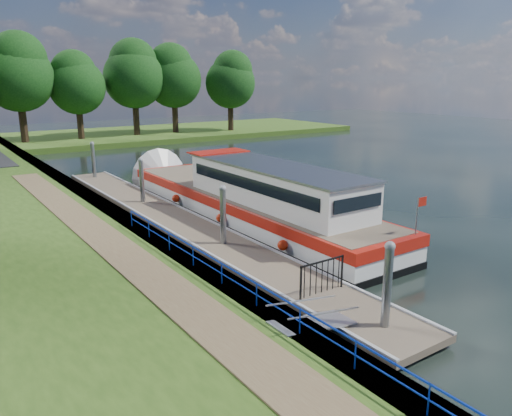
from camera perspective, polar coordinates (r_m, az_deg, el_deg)
ground at (r=15.66m, az=12.96°, el=-13.54°), size 160.00×160.00×0.00m
bank_edge at (r=26.30m, az=-15.87°, el=-1.17°), size 1.10×90.00×0.78m
far_bank at (r=65.49m, az=-14.46°, el=8.04°), size 60.00×18.00×0.60m
footpath at (r=19.28m, az=-14.32°, el=-5.53°), size 1.60×40.00×0.05m
blue_fence at (r=15.55m, az=-2.06°, el=-8.01°), size 0.04×18.04×0.72m
pontoon at (r=25.47m, az=-8.94°, el=-1.76°), size 2.50×30.00×0.56m
mooring_piles at (r=25.19m, az=-9.04°, el=0.63°), size 0.30×27.30×3.55m
gangway at (r=14.52m, az=6.52°, el=-12.82°), size 2.58×1.00×0.92m
gate_panel at (r=16.58m, az=7.57°, el=-7.27°), size 1.85×0.05×1.15m
barge at (r=26.63m, az=-1.72°, el=1.15°), size 4.36×21.15×4.78m
horizon_trees at (r=58.48m, az=-26.70°, el=13.77°), size 54.38×10.03×12.87m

